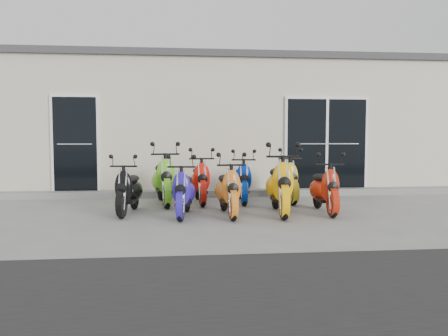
{
  "coord_description": "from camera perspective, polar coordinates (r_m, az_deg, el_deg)",
  "views": [
    {
      "loc": [
        -0.84,
        -7.91,
        1.35
      ],
      "look_at": [
        0.0,
        0.6,
        0.75
      ],
      "focal_mm": 35.0,
      "sensor_mm": 36.0,
      "label": 1
    }
  ],
  "objects": [
    {
      "name": "ground",
      "position": [
        8.07,
        0.42,
        -5.62
      ],
      "size": [
        80.0,
        80.0,
        0.0
      ],
      "primitive_type": "plane",
      "color": "gray",
      "rests_on": "ground"
    },
    {
      "name": "building",
      "position": [
        13.14,
        -1.98,
        5.1
      ],
      "size": [
        14.0,
        6.0,
        3.2
      ],
      "primitive_type": "cube",
      "color": "beige",
      "rests_on": "ground"
    },
    {
      "name": "roof_cap",
      "position": [
        13.28,
        -2.0,
        12.36
      ],
      "size": [
        14.2,
        6.2,
        0.16
      ],
      "primitive_type": "cube",
      "color": "#3F3F42",
      "rests_on": "building"
    },
    {
      "name": "front_step",
      "position": [
        10.05,
        -0.8,
        -3.28
      ],
      "size": [
        14.0,
        0.4,
        0.15
      ],
      "primitive_type": "cube",
      "color": "gray",
      "rests_on": "ground"
    },
    {
      "name": "door_left",
      "position": [
        10.35,
        -18.85,
        3.3
      ],
      "size": [
        1.07,
        0.08,
        2.22
      ],
      "primitive_type": "cube",
      "color": "black",
      "rests_on": "front_step"
    },
    {
      "name": "door_right",
      "position": [
        10.65,
        13.23,
        3.42
      ],
      "size": [
        2.02,
        0.08,
        2.22
      ],
      "primitive_type": "cube",
      "color": "black",
      "rests_on": "front_step"
    },
    {
      "name": "scooter_front_black",
      "position": [
        7.88,
        -12.37,
        -2.01
      ],
      "size": [
        0.69,
        1.5,
        1.07
      ],
      "primitive_type": null,
      "rotation": [
        0.0,
        0.0,
        -0.12
      ],
      "color": "black",
      "rests_on": "ground"
    },
    {
      "name": "scooter_front_blue",
      "position": [
        7.48,
        -5.27,
        -2.22
      ],
      "size": [
        0.7,
        1.51,
        1.08
      ],
      "primitive_type": null,
      "rotation": [
        0.0,
        0.0,
        -0.12
      ],
      "color": "#281AA0",
      "rests_on": "ground"
    },
    {
      "name": "scooter_front_orange_a",
      "position": [
        7.5,
        0.53,
        -2.06
      ],
      "size": [
        0.62,
        1.53,
        1.11
      ],
      "primitive_type": null,
      "rotation": [
        0.0,
        0.0,
        0.05
      ],
      "color": "orange",
      "rests_on": "ground"
    },
    {
      "name": "scooter_front_orange_b",
      "position": [
        7.71,
        7.28,
        -1.31
      ],
      "size": [
        0.79,
        1.78,
        1.28
      ],
      "primitive_type": null,
      "rotation": [
        0.0,
        0.0,
        -0.1
      ],
      "color": "#FFB107",
      "rests_on": "ground"
    },
    {
      "name": "scooter_front_red",
      "position": [
        7.99,
        13.0,
        -1.83
      ],
      "size": [
        0.62,
        1.52,
        1.1
      ],
      "primitive_type": null,
      "rotation": [
        0.0,
        0.0,
        -0.05
      ],
      "color": "#B4210B",
      "rests_on": "ground"
    },
    {
      "name": "scooter_back_green",
      "position": [
        8.88,
        -7.93,
        -0.63
      ],
      "size": [
        0.86,
        1.8,
        1.27
      ],
      "primitive_type": null,
      "rotation": [
        0.0,
        0.0,
        0.14
      ],
      "color": "#62C220",
      "rests_on": "ground"
    },
    {
      "name": "scooter_back_red",
      "position": [
        8.97,
        -3.16,
        -0.94
      ],
      "size": [
        0.65,
        1.59,
        1.15
      ],
      "primitive_type": null,
      "rotation": [
        0.0,
        0.0,
        0.05
      ],
      "color": "red",
      "rests_on": "ground"
    },
    {
      "name": "scooter_back_blue",
      "position": [
        9.08,
        2.41,
        -0.98
      ],
      "size": [
        0.65,
        1.55,
        1.12
      ],
      "primitive_type": null,
      "rotation": [
        0.0,
        0.0,
        -0.06
      ],
      "color": "#012697",
      "rests_on": "ground"
    },
    {
      "name": "scooter_back_yellow",
      "position": [
        9.22,
        7.89,
        -0.85
      ],
      "size": [
        0.7,
        1.6,
        1.15
      ],
      "primitive_type": null,
      "rotation": [
        0.0,
        0.0,
        0.09
      ],
      "color": "gold",
      "rests_on": "ground"
    }
  ]
}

